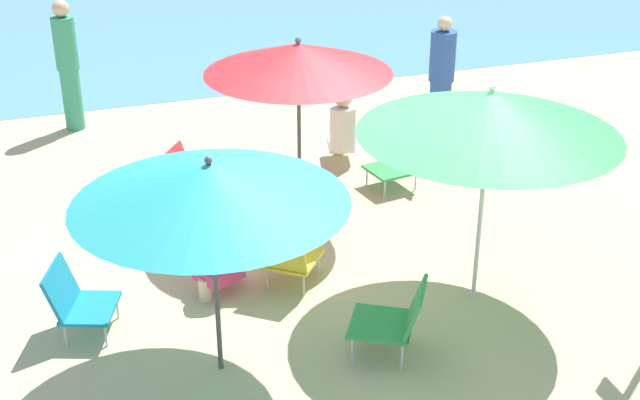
% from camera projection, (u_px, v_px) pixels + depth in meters
% --- Properties ---
extents(ground_plane, '(40.00, 40.00, 0.00)m').
position_uv_depth(ground_plane, '(351.00, 290.00, 7.90)').
color(ground_plane, '#CCB789').
extents(umbrella_green, '(2.18, 2.18, 2.00)m').
position_uv_depth(umbrella_green, '(490.00, 113.00, 7.04)').
color(umbrella_green, silver).
rests_on(umbrella_green, ground_plane).
extents(umbrella_teal, '(2.03, 2.03, 1.82)m').
position_uv_depth(umbrella_teal, '(210.00, 184.00, 6.17)').
color(umbrella_teal, '#4C4C51').
rests_on(umbrella_teal, ground_plane).
extents(umbrella_red, '(1.87, 1.87, 1.95)m').
position_uv_depth(umbrella_red, '(299.00, 58.00, 8.45)').
color(umbrella_red, '#4C4C51').
rests_on(umbrella_red, ground_plane).
extents(beach_chair_a, '(0.75, 0.72, 0.64)m').
position_uv_depth(beach_chair_a, '(395.00, 318.00, 6.88)').
color(beach_chair_a, '#33934C').
rests_on(beach_chair_a, ground_plane).
extents(beach_chair_b, '(0.65, 0.66, 0.62)m').
position_uv_depth(beach_chair_b, '(76.00, 299.00, 7.18)').
color(beach_chair_b, teal).
rests_on(beach_chair_b, ground_plane).
extents(beach_chair_c, '(0.67, 0.57, 0.58)m').
position_uv_depth(beach_chair_c, '(400.00, 162.00, 9.80)').
color(beach_chair_c, '#33934C').
rests_on(beach_chair_c, ground_plane).
extents(beach_chair_d, '(0.71, 0.74, 0.57)m').
position_uv_depth(beach_chair_d, '(289.00, 258.00, 7.83)').
color(beach_chair_d, gold).
rests_on(beach_chair_d, ground_plane).
extents(beach_chair_e, '(0.71, 0.72, 0.59)m').
position_uv_depth(beach_chair_e, '(186.00, 175.00, 9.46)').
color(beach_chair_e, red).
rests_on(beach_chair_e, ground_plane).
extents(person_a, '(0.56, 0.47, 0.95)m').
position_uv_depth(person_a, '(229.00, 243.00, 7.76)').
color(person_a, '#DB3866').
rests_on(person_a, ground_plane).
extents(person_b, '(0.32, 0.32, 1.63)m').
position_uv_depth(person_b, '(441.00, 81.00, 10.73)').
color(person_b, '#2D519E').
rests_on(person_b, ground_plane).
extents(person_c, '(0.40, 0.55, 0.95)m').
position_uv_depth(person_c, '(342.00, 128.00, 10.29)').
color(person_c, silver).
rests_on(person_c, ground_plane).
extents(person_d, '(0.29, 0.29, 1.71)m').
position_uv_depth(person_d, '(68.00, 65.00, 11.17)').
color(person_d, '#389970').
rests_on(person_d, ground_plane).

